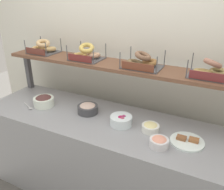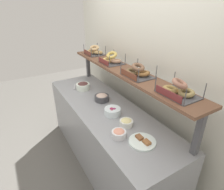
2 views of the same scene
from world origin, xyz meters
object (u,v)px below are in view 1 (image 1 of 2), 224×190
bowl_egg_salad (150,127)px  bagel_basket_plain (43,48)px  bagel_basket_sesame (87,54)px  bagel_basket_cinnamon_raisin (142,62)px  bowl_chocolate_spread (44,101)px  bowl_lox_spread (159,142)px  bowl_beet_salad (121,120)px  bowl_tuna_salad (88,108)px  serving_plate_white (187,141)px  serving_spoon_near_plate (29,107)px  bagel_basket_everything (211,71)px

bowl_egg_salad → bagel_basket_plain: bagel_basket_plain is taller
bagel_basket_sesame → bagel_basket_cinnamon_raisin: (0.55, -0.00, -0.00)m
bowl_chocolate_spread → bagel_basket_cinnamon_raisin: size_ratio=0.60×
bagel_basket_plain → bagel_basket_cinnamon_raisin: (1.08, -0.02, -0.00)m
bowl_lox_spread → bowl_beet_salad: bearing=157.9°
bagel_basket_plain → bagel_basket_sesame: size_ratio=0.98×
bowl_tuna_salad → serving_plate_white: bearing=-3.9°
bowl_beet_salad → serving_spoon_near_plate: bearing=-172.9°
bowl_tuna_salad → bowl_chocolate_spread: bowl_chocolate_spread is taller
bowl_tuna_salad → serving_spoon_near_plate: bowl_tuna_salad is taller
bowl_beet_salad → bowl_egg_salad: bearing=3.9°
bowl_tuna_salad → bowl_beet_salad: bearing=-8.6°
bowl_lox_spread → bagel_basket_everything: size_ratio=0.42×
bowl_beet_salad → bagel_basket_everything: bearing=25.4°
bowl_egg_salad → bagel_basket_plain: (-1.27, 0.27, 0.44)m
serving_plate_white → bagel_basket_plain: 1.65m
serving_plate_white → bagel_basket_cinnamon_raisin: bearing=149.9°
bowl_egg_salad → bagel_basket_plain: size_ratio=0.49×
bowl_chocolate_spread → bagel_basket_everything: bagel_basket_everything is taller
bowl_beet_salad → bowl_lox_spread: size_ratio=1.33×
bagel_basket_cinnamon_raisin → bowl_lox_spread: bearing=-54.0°
bowl_chocolate_spread → bagel_basket_plain: bagel_basket_plain is taller
bagel_basket_plain → bagel_basket_cinnamon_raisin: size_ratio=0.88×
bowl_tuna_salad → bagel_basket_everything: (0.96, 0.23, 0.43)m
serving_plate_white → bagel_basket_sesame: (-1.03, 0.28, 0.47)m
bowl_lox_spread → bagel_basket_cinnamon_raisin: bearing=126.0°
bowl_lox_spread → serving_plate_white: (0.17, 0.14, -0.03)m
bowl_beet_salad → bagel_basket_sesame: 0.71m
bowl_tuna_salad → bagel_basket_cinnamon_raisin: size_ratio=0.58×
bowl_beet_salad → bowl_lox_spread: bowl_beet_salad is taller
bowl_lox_spread → bagel_basket_plain: 1.52m
bagel_basket_plain → bagel_basket_everything: bearing=-0.1°
bagel_basket_plain → bowl_egg_salad: bearing=-12.0°
bagel_basket_cinnamon_raisin → bowl_chocolate_spread: bearing=-161.8°
bowl_chocolate_spread → serving_spoon_near_plate: bowl_chocolate_spread is taller
bowl_egg_salad → serving_spoon_near_plate: bowl_egg_salad is taller
serving_spoon_near_plate → bowl_beet_salad: bearing=7.1°
serving_spoon_near_plate → bagel_basket_cinnamon_raisin: bagel_basket_cinnamon_raisin is taller
bagel_basket_sesame → bagel_basket_everything: 1.09m
bowl_egg_salad → bowl_chocolate_spread: bearing=-178.2°
bowl_tuna_salad → bowl_lox_spread: bearing=-15.6°
serving_spoon_near_plate → bowl_chocolate_spread: bearing=44.0°
bowl_egg_salad → serving_plate_white: bowl_egg_salad is taller
serving_spoon_near_plate → bowl_lox_spread: bearing=-1.5°
bowl_egg_salad → bagel_basket_sesame: bearing=160.7°
serving_spoon_near_plate → bagel_basket_sesame: size_ratio=0.59×
bowl_tuna_salad → bagel_basket_sesame: bagel_basket_sesame is taller
bowl_egg_salad → bagel_basket_everything: (0.35, 0.27, 0.44)m
serving_plate_white → bagel_basket_sesame: size_ratio=0.86×
bowl_tuna_salad → bowl_lox_spread: bowl_tuna_salad is taller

